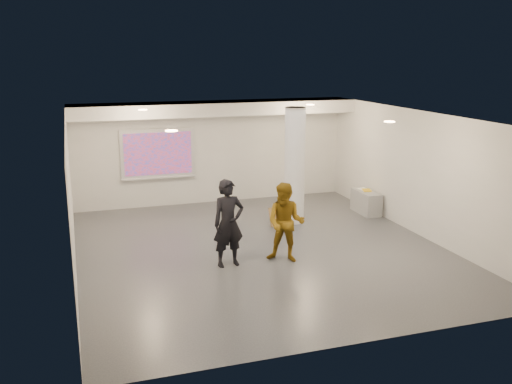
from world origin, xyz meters
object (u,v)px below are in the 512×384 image
object	(u,v)px
column	(295,166)
woman	(228,223)
man	(286,223)
projection_screen	(158,154)
credenza	(366,202)

from	to	relation	value
column	woman	bearing A→B (deg)	-134.57
woman	man	xyz separation A→B (m)	(1.21, -0.13, -0.06)
projection_screen	credenza	bearing A→B (deg)	-24.89
projection_screen	man	bearing A→B (deg)	-70.58
credenza	man	bearing A→B (deg)	-140.08
credenza	woman	distance (m)	5.42
column	credenza	world-z (taller)	column
projection_screen	woman	world-z (taller)	projection_screen
column	woman	distance (m)	3.54
column	woman	world-z (taller)	column
credenza	man	distance (m)	4.49
credenza	man	world-z (taller)	man
projection_screen	column	bearing A→B (deg)	-40.56
woman	column	bearing A→B (deg)	38.98
column	man	size ratio (longest dim) A/B	1.76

